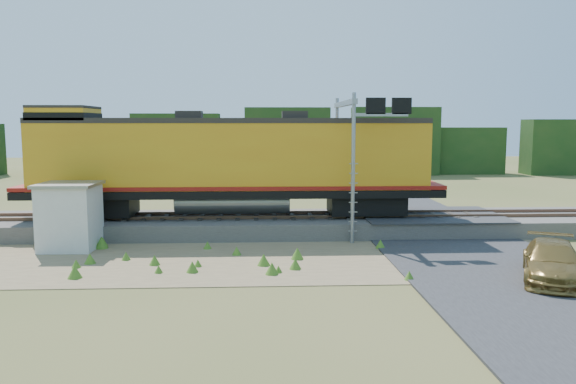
{
  "coord_description": "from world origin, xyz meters",
  "views": [
    {
      "loc": [
        -1.49,
        -21.7,
        5.42
      ],
      "look_at": [
        -0.36,
        3.0,
        2.4
      ],
      "focal_mm": 35.0,
      "sensor_mm": 36.0,
      "label": 1
    }
  ],
  "objects_px": {
    "locomotive": "(226,161)",
    "signal_gantry": "(353,130)",
    "shed": "(70,216)",
    "car": "(553,262)"
  },
  "relations": [
    {
      "from": "shed",
      "to": "car",
      "type": "relative_size",
      "value": 0.63
    },
    {
      "from": "shed",
      "to": "signal_gantry",
      "type": "bearing_deg",
      "value": 13.29
    },
    {
      "from": "locomotive",
      "to": "signal_gantry",
      "type": "bearing_deg",
      "value": -6.05
    },
    {
      "from": "shed",
      "to": "locomotive",
      "type": "bearing_deg",
      "value": 28.68
    },
    {
      "from": "locomotive",
      "to": "shed",
      "type": "bearing_deg",
      "value": -152.36
    },
    {
      "from": "locomotive",
      "to": "car",
      "type": "height_order",
      "value": "locomotive"
    },
    {
      "from": "locomotive",
      "to": "signal_gantry",
      "type": "xyz_separation_m",
      "value": [
        6.19,
        -0.66,
        1.53
      ]
    },
    {
      "from": "signal_gantry",
      "to": "car",
      "type": "xyz_separation_m",
      "value": [
        5.62,
        -8.51,
        -4.44
      ]
    },
    {
      "from": "shed",
      "to": "car",
      "type": "xyz_separation_m",
      "value": [
        18.34,
        -5.75,
        -0.8
      ]
    },
    {
      "from": "shed",
      "to": "signal_gantry",
      "type": "height_order",
      "value": "signal_gantry"
    }
  ]
}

